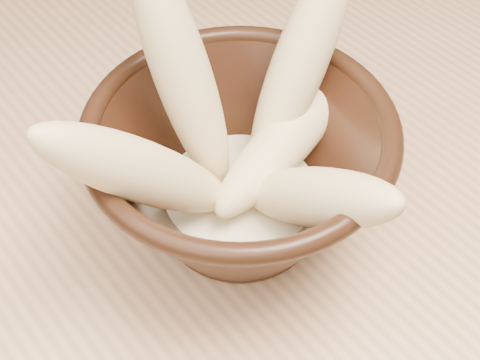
% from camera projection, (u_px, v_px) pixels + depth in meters
% --- Properties ---
extents(table, '(1.20, 0.80, 0.75)m').
position_uv_depth(table, '(271.00, 119.00, 0.77)').
color(table, '#E1AF7B').
rests_on(table, ground).
extents(bowl, '(0.23, 0.23, 0.13)m').
position_uv_depth(bowl, '(240.00, 171.00, 0.52)').
color(bowl, black).
rests_on(bowl, table).
extents(milk_puddle, '(0.13, 0.13, 0.02)m').
position_uv_depth(milk_puddle, '(240.00, 196.00, 0.54)').
color(milk_puddle, beige).
rests_on(milk_puddle, bowl).
extents(banana_upright, '(0.05, 0.12, 0.20)m').
position_uv_depth(banana_upright, '(183.00, 74.00, 0.49)').
color(banana_upright, '#F4D590').
rests_on(banana_upright, bowl).
extents(banana_left, '(0.17, 0.06, 0.17)m').
position_uv_depth(banana_left, '(144.00, 172.00, 0.45)').
color(banana_left, '#F4D590').
rests_on(banana_left, bowl).
extents(banana_right, '(0.15, 0.08, 0.18)m').
position_uv_depth(banana_right, '(300.00, 63.00, 0.52)').
color(banana_right, '#F4D590').
rests_on(banana_right, bowl).
extents(banana_across, '(0.19, 0.09, 0.06)m').
position_uv_depth(banana_across, '(287.00, 138.00, 0.53)').
color(banana_across, '#F4D590').
rests_on(banana_across, bowl).
extents(banana_front, '(0.06, 0.16, 0.13)m').
position_uv_depth(banana_front, '(316.00, 197.00, 0.47)').
color(banana_front, '#F4D590').
rests_on(banana_front, bowl).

